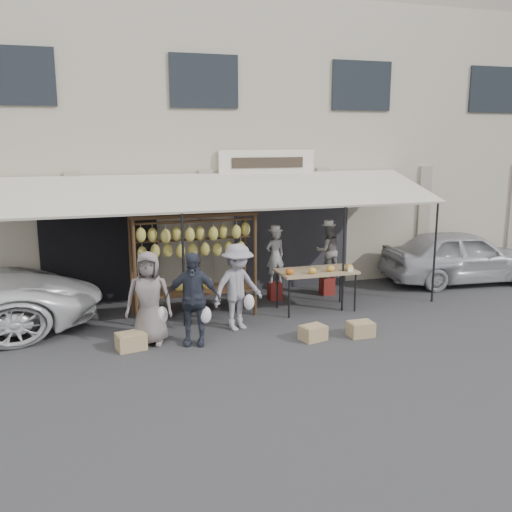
# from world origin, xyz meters

# --- Properties ---
(ground_plane) EXTENTS (90.00, 90.00, 0.00)m
(ground_plane) POSITION_xyz_m (0.00, 0.00, 0.00)
(ground_plane) COLOR #2D2D30
(shophouse) EXTENTS (24.00, 6.15, 7.30)m
(shophouse) POSITION_xyz_m (-0.00, 6.50, 3.65)
(shophouse) COLOR #A69F8A
(shophouse) RESTS_ON ground_plane
(awning) EXTENTS (10.00, 2.35, 2.92)m
(awning) POSITION_xyz_m (0.01, 2.28, 2.57)
(awning) COLOR beige
(awning) RESTS_ON ground_plane
(banana_rack) EXTENTS (2.60, 0.90, 2.24)m
(banana_rack) POSITION_xyz_m (-0.67, 1.77, 1.57)
(banana_rack) COLOR #392613
(banana_rack) RESTS_ON ground_plane
(produce_table) EXTENTS (1.70, 0.90, 1.04)m
(produce_table) POSITION_xyz_m (1.97, 1.35, 0.86)
(produce_table) COLOR tan
(produce_table) RESTS_ON ground_plane
(vendor_left) EXTENTS (0.51, 0.37, 1.28)m
(vendor_left) POSITION_xyz_m (1.38, 2.43, 1.05)
(vendor_left) COLOR #9B9B9B
(vendor_left) RESTS_ON stool_left
(vendor_right) EXTENTS (0.68, 0.55, 1.32)m
(vendor_right) POSITION_xyz_m (2.74, 2.48, 1.08)
(vendor_right) COLOR gray
(vendor_right) RESTS_ON stool_right
(customer_left) EXTENTS (0.96, 0.75, 1.74)m
(customer_left) POSITION_xyz_m (-1.79, 0.35, 0.87)
(customer_left) COLOR slate
(customer_left) RESTS_ON ground_plane
(customer_mid) EXTENTS (1.10, 0.74, 1.73)m
(customer_mid) POSITION_xyz_m (-1.03, 0.10, 0.87)
(customer_mid) COLOR #2E3340
(customer_mid) RESTS_ON ground_plane
(customer_right) EXTENTS (1.27, 0.98, 1.73)m
(customer_right) POSITION_xyz_m (-0.03, 0.66, 0.86)
(customer_right) COLOR gray
(customer_right) RESTS_ON ground_plane
(stool_left) EXTENTS (0.31, 0.31, 0.41)m
(stool_left) POSITION_xyz_m (1.38, 2.43, 0.20)
(stool_left) COLOR maroon
(stool_left) RESTS_ON ground_plane
(stool_right) EXTENTS (0.31, 0.31, 0.42)m
(stool_right) POSITION_xyz_m (2.74, 2.48, 0.21)
(stool_right) COLOR maroon
(stool_right) RESTS_ON ground_plane
(crate_near_a) EXTENTS (0.53, 0.46, 0.28)m
(crate_near_a) POSITION_xyz_m (1.16, -0.37, 0.14)
(crate_near_a) COLOR tan
(crate_near_a) RESTS_ON ground_plane
(crate_near_b) EXTENTS (0.47, 0.36, 0.28)m
(crate_near_b) POSITION_xyz_m (2.12, -0.45, 0.14)
(crate_near_b) COLOR tan
(crate_near_b) RESTS_ON ground_plane
(crate_far) EXTENTS (0.57, 0.47, 0.30)m
(crate_far) POSITION_xyz_m (-2.16, 0.16, 0.15)
(crate_far) COLOR tan
(crate_far) RESTS_ON ground_plane
(sedan) EXTENTS (4.27, 2.05, 1.41)m
(sedan) POSITION_xyz_m (6.57, 2.48, 0.70)
(sedan) COLOR #ABACB1
(sedan) RESTS_ON ground_plane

